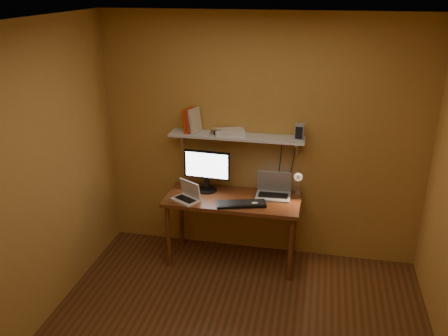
% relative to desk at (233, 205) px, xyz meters
% --- Properties ---
extents(room, '(3.44, 3.24, 2.64)m').
position_rel_desk_xyz_m(room, '(0.24, -1.28, 0.64)').
color(room, '#5C2F17').
rests_on(room, ground).
extents(desk, '(1.40, 0.60, 0.75)m').
position_rel_desk_xyz_m(desk, '(0.00, 0.00, 0.00)').
color(desk, brown).
rests_on(desk, ground).
extents(wall_shelf, '(1.40, 0.25, 0.21)m').
position_rel_desk_xyz_m(wall_shelf, '(0.00, 0.19, 0.69)').
color(wall_shelf, silver).
rests_on(wall_shelf, room).
extents(monitor, '(0.50, 0.22, 0.45)m').
position_rel_desk_xyz_m(monitor, '(-0.30, 0.13, 0.34)').
color(monitor, black).
rests_on(monitor, desk).
extents(laptop, '(0.36, 0.26, 0.26)m').
position_rel_desk_xyz_m(laptop, '(0.41, 0.15, 0.15)').
color(laptop, gray).
rests_on(laptop, desk).
extents(netbook, '(0.33, 0.30, 0.20)m').
position_rel_desk_xyz_m(netbook, '(-0.44, -0.14, 0.14)').
color(netbook, silver).
rests_on(netbook, desk).
extents(keyboard, '(0.52, 0.29, 0.03)m').
position_rel_desk_xyz_m(keyboard, '(0.12, -0.15, 0.10)').
color(keyboard, black).
rests_on(keyboard, desk).
extents(mouse, '(0.11, 0.09, 0.03)m').
position_rel_desk_xyz_m(mouse, '(0.25, -0.13, 0.10)').
color(mouse, silver).
rests_on(mouse, desk).
extents(desk_lamp, '(0.09, 0.23, 0.38)m').
position_rel_desk_xyz_m(desk_lamp, '(0.66, 0.13, 0.29)').
color(desk_lamp, silver).
rests_on(desk_lamp, desk).
extents(speaker_left, '(0.10, 0.10, 0.17)m').
position_rel_desk_xyz_m(speaker_left, '(-0.51, 0.19, 0.80)').
color(speaker_left, gray).
rests_on(speaker_left, wall_shelf).
extents(speaker_right, '(0.10, 0.10, 0.16)m').
position_rel_desk_xyz_m(speaker_right, '(0.64, 0.19, 0.79)').
color(speaker_right, gray).
rests_on(speaker_right, wall_shelf).
extents(books, '(0.18, 0.18, 0.26)m').
position_rel_desk_xyz_m(books, '(-0.48, 0.21, 0.84)').
color(books, '#C03500').
rests_on(books, wall_shelf).
extents(shelf_camera, '(0.11, 0.05, 0.07)m').
position_rel_desk_xyz_m(shelf_camera, '(-0.20, 0.13, 0.74)').
color(shelf_camera, silver).
rests_on(shelf_camera, wall_shelf).
extents(router, '(0.36, 0.29, 0.05)m').
position_rel_desk_xyz_m(router, '(-0.07, 0.19, 0.74)').
color(router, silver).
rests_on(router, wall_shelf).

